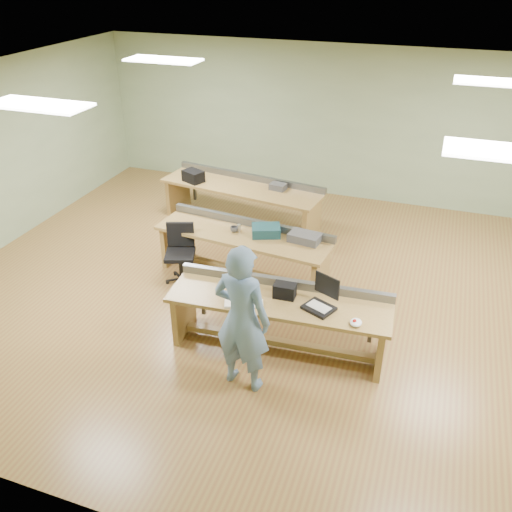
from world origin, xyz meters
name	(u,v)px	position (x,y,z in m)	size (l,w,h in m)	color
floor	(282,294)	(0.00, 0.00, 0.00)	(10.00, 10.00, 0.00)	olive
ceiling	(288,90)	(0.00, 0.00, 3.00)	(10.00, 10.00, 0.00)	silver
wall_back	(343,124)	(0.00, 4.00, 1.50)	(10.00, 0.04, 3.00)	#8EA27B
wall_front	(132,407)	(0.00, -4.00, 1.50)	(10.00, 0.04, 3.00)	#8EA27B
fluor_panels	(288,93)	(0.00, 0.00, 2.97)	(6.20, 3.50, 0.03)	white
workbench_front	(279,311)	(0.31, -1.18, 0.55)	(2.81, 0.91, 0.86)	olive
workbench_mid	(244,245)	(-0.72, 0.32, 0.55)	(2.79, 1.01, 0.86)	olive
workbench_back	(242,195)	(-1.42, 2.09, 0.56)	(3.10, 1.21, 0.86)	olive
person	(242,319)	(0.11, -1.95, 0.92)	(0.67, 0.44, 1.85)	#688BAA
laptop_base	(319,308)	(0.82, -1.24, 0.77)	(0.35, 0.29, 0.04)	black
laptop_screen	(327,286)	(0.88, -1.12, 1.02)	(0.35, 0.02, 0.27)	black
keyboard	(244,304)	(-0.06, -1.45, 0.76)	(0.47, 0.16, 0.03)	silver
trackball_mouse	(356,323)	(1.30, -1.40, 0.78)	(0.14, 0.16, 0.07)	white
camera_bag	(285,291)	(0.36, -1.12, 0.84)	(0.27, 0.17, 0.18)	black
task_chair	(181,261)	(-1.59, -0.12, 0.34)	(0.63, 0.63, 0.92)	black
parts_bin_teal	(266,231)	(-0.39, 0.38, 0.82)	(0.42, 0.31, 0.15)	#133740
parts_bin_grey	(305,237)	(0.22, 0.38, 0.81)	(0.46, 0.29, 0.13)	#3D3D3F
mug	(234,229)	(-0.88, 0.32, 0.80)	(0.11, 0.11, 0.09)	#3D3D3F
drinks_can	(239,228)	(-0.82, 0.37, 0.81)	(0.06, 0.06, 0.11)	silver
storage_box_back	(193,176)	(-2.33, 1.98, 0.85)	(0.37, 0.26, 0.21)	black
tray_back	(278,187)	(-0.74, 2.13, 0.81)	(0.28, 0.20, 0.11)	#3D3D3F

